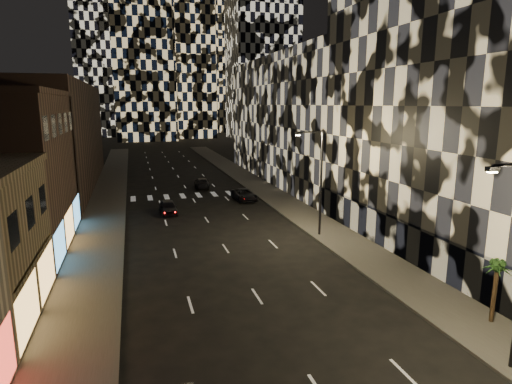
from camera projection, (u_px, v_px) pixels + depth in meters
sidewalk_left at (107, 200)px, 51.19m from camera, size 4.00×120.00×0.15m
sidewalk_right at (266, 190)px, 56.62m from camera, size 4.00×120.00×0.15m
curb_left at (125, 199)px, 51.76m from camera, size 0.20×120.00×0.15m
curb_right at (251, 191)px, 56.05m from camera, size 0.20×120.00×0.15m
retail_filler_left at (52, 137)px, 57.29m from camera, size 10.00×40.00×14.00m
midrise_right at (488, 108)px, 33.12m from camera, size 16.00×25.00×22.00m
midrise_base at (394, 234)px, 32.96m from camera, size 0.60×25.00×3.00m
midrise_filler_right at (316, 120)px, 64.11m from camera, size 16.00×40.00×18.00m
streetlight_far at (319, 176)px, 36.28m from camera, size 2.55×0.25×9.00m
car_dark_midlane at (168, 207)px, 44.83m from camera, size 1.78×4.17×1.40m
car_dark_oncoming at (202, 183)px, 58.64m from camera, size 2.38×4.88×1.37m
car_dark_rightlane at (244, 195)px, 51.16m from camera, size 2.50×4.97×1.35m
palm_tree at (497, 271)px, 21.88m from camera, size 1.72×1.74×3.41m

